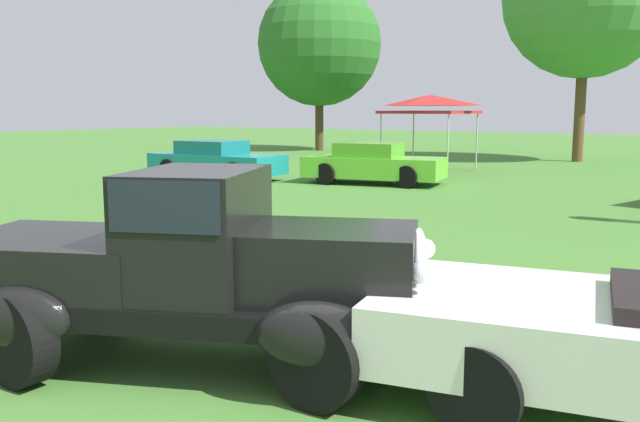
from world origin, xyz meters
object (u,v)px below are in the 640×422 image
(show_car_teal, at_px, (215,160))
(feature_pickup_truck, at_px, (190,267))
(canopy_tent_left_field, at_px, (430,103))
(show_car_lime, at_px, (373,164))

(show_car_teal, bearing_deg, feature_pickup_truck, -47.67)
(canopy_tent_left_field, bearing_deg, show_car_teal, -125.50)
(canopy_tent_left_field, bearing_deg, show_car_lime, -85.55)
(show_car_teal, bearing_deg, canopy_tent_left_field, 54.50)
(show_car_teal, relative_size, show_car_lime, 1.03)
(feature_pickup_truck, bearing_deg, canopy_tent_left_field, 109.20)
(feature_pickup_truck, relative_size, canopy_tent_left_field, 1.52)
(feature_pickup_truck, bearing_deg, show_car_lime, 113.83)
(canopy_tent_left_field, bearing_deg, feature_pickup_truck, -70.80)
(feature_pickup_truck, distance_m, show_car_teal, 15.98)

